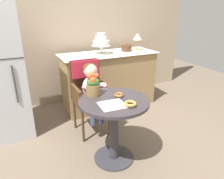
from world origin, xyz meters
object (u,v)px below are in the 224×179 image
seated_child (92,86)px  flower_vase (93,85)px  cafe_table (114,118)px  wicker_chair (88,85)px  donut_mid (119,94)px  donut_front (130,104)px  round_layer_cake (126,48)px  tiered_cake_stand (101,42)px  table_lamp (137,37)px

seated_child → flower_vase: 0.42m
cafe_table → wicker_chair: (-0.02, 0.73, 0.13)m
donut_mid → flower_vase: (-0.23, 0.14, 0.10)m
wicker_chair → donut_mid: bearing=-79.8°
donut_front → flower_vase: bearing=119.7°
donut_front → round_layer_cake: size_ratio=0.70×
cafe_table → tiered_cake_stand: tiered_cake_stand is taller
seated_child → table_lamp: (1.13, 0.77, 0.44)m
donut_front → donut_mid: 0.25m
wicker_chair → cafe_table: bearing=-87.6°
seated_child → donut_front: seated_child is taller
cafe_table → donut_mid: 0.25m
cafe_table → round_layer_cake: size_ratio=4.11×
seated_child → round_layer_cake: (0.92, 0.76, 0.27)m
cafe_table → round_layer_cake: 1.66m
flower_vase → table_lamp: bearing=42.2°
flower_vase → round_layer_cake: 1.53m
donut_front → round_layer_cake: round_layer_cake is taller
seated_child → round_layer_cake: 1.22m
donut_mid → flower_vase: 0.29m
round_layer_cake → donut_front: bearing=-118.3°
tiered_cake_stand → table_lamp: bearing=2.9°
donut_mid → tiered_cake_stand: size_ratio=0.33×
wicker_chair → donut_front: bearing=-83.0°
donut_front → round_layer_cake: 1.73m
round_layer_cake → table_lamp: (0.21, 0.01, 0.17)m
tiered_cake_stand → table_lamp: 0.68m
round_layer_cake → donut_mid: bearing=-122.5°
round_layer_cake → table_lamp: bearing=1.4°
donut_front → tiered_cake_stand: bearing=76.8°
table_lamp → donut_front: bearing=-124.1°
cafe_table → donut_mid: donut_mid is taller
flower_vase → table_lamp: size_ratio=0.85×
seated_child → flower_vase: size_ratio=3.00×
flower_vase → tiered_cake_stand: (0.57, 1.10, 0.26)m
flower_vase → tiered_cake_stand: size_ratio=0.74×
wicker_chair → flower_vase: (-0.12, -0.52, 0.20)m
donut_front → table_lamp: table_lamp is taller
tiered_cake_stand → round_layer_cake: 0.49m
flower_vase → tiered_cake_stand: bearing=62.6°
cafe_table → flower_vase: bearing=124.8°
donut_front → table_lamp: 1.87m
seated_child → table_lamp: size_ratio=2.55×
donut_front → donut_mid: bearing=87.8°
seated_child → tiered_cake_stand: 0.95m
tiered_cake_stand → table_lamp: (0.68, 0.03, 0.02)m
wicker_chair → tiered_cake_stand: (0.45, 0.57, 0.45)m
cafe_table → donut_front: (0.08, -0.18, 0.23)m
cafe_table → table_lamp: size_ratio=2.53×
wicker_chair → table_lamp: size_ratio=3.35×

